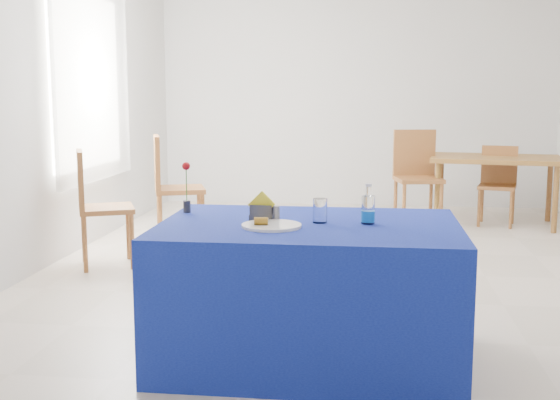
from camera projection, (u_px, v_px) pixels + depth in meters
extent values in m
plane|color=beige|center=(346.00, 272.00, 5.73)|extent=(7.00, 7.00, 0.00)
plane|color=silver|center=(356.00, 96.00, 8.95)|extent=(5.00, 0.00, 5.00)
plane|color=silver|center=(314.00, 111.00, 2.09)|extent=(5.00, 0.00, 5.00)
plane|color=silver|center=(46.00, 99.00, 5.83)|extent=(0.00, 7.00, 7.00)
cube|color=white|center=(87.00, 82.00, 6.59)|extent=(0.04, 1.50, 1.60)
cube|color=white|center=(94.00, 82.00, 6.58)|extent=(0.04, 1.75, 1.85)
cylinder|color=white|center=(272.00, 226.00, 3.65)|extent=(0.31, 0.31, 0.01)
cylinder|color=white|center=(320.00, 211.00, 3.77)|extent=(0.08, 0.08, 0.13)
cylinder|color=slate|center=(271.00, 211.00, 3.87)|extent=(0.03, 0.03, 0.08)
cylinder|color=slate|center=(277.00, 214.00, 3.80)|extent=(0.03, 0.03, 0.08)
cube|color=navy|center=(309.00, 292.00, 3.82)|extent=(1.60, 1.10, 0.76)
cylinder|color=silver|center=(368.00, 210.00, 3.73)|extent=(0.07, 0.07, 0.15)
cylinder|color=blue|center=(368.00, 216.00, 3.74)|extent=(0.07, 0.07, 0.06)
cylinder|color=white|center=(368.00, 191.00, 3.72)|extent=(0.03, 0.03, 0.05)
cylinder|color=white|center=(369.00, 185.00, 3.71)|extent=(0.03, 0.03, 0.01)
cube|color=#36363B|center=(262.00, 218.00, 3.82)|extent=(0.13, 0.06, 0.03)
cube|color=#39393E|center=(261.00, 213.00, 3.79)|extent=(0.12, 0.01, 0.09)
cube|color=#36353A|center=(262.00, 212.00, 3.84)|extent=(0.12, 0.01, 0.09)
cube|color=yellow|center=(261.00, 205.00, 3.81)|extent=(0.15, 0.02, 0.15)
cylinder|color=#27272C|center=(187.00, 206.00, 4.09)|extent=(0.04, 0.04, 0.07)
cylinder|color=#185F17|center=(186.00, 187.00, 4.07)|extent=(0.01, 0.01, 0.22)
sphere|color=#B50C11|center=(186.00, 166.00, 4.05)|extent=(0.05, 0.05, 0.05)
cube|color=olive|center=(496.00, 159.00, 7.70)|extent=(1.49, 1.08, 0.05)
cylinder|color=olive|center=(437.00, 195.00, 7.59)|extent=(0.06, 0.06, 0.71)
cylinder|color=brown|center=(555.00, 199.00, 7.26)|extent=(0.06, 0.06, 0.71)
cylinder|color=brown|center=(441.00, 187.00, 8.25)|extent=(0.06, 0.06, 0.71)
cylinder|color=brown|center=(549.00, 190.00, 7.93)|extent=(0.06, 0.06, 0.71)
cylinder|color=#9A5C2C|center=(404.00, 207.00, 7.42)|extent=(0.04, 0.04, 0.50)
cylinder|color=#9A5C2C|center=(441.00, 207.00, 7.45)|extent=(0.04, 0.04, 0.50)
cylinder|color=#9A5C2C|center=(395.00, 201.00, 7.82)|extent=(0.04, 0.04, 0.50)
cylinder|color=#9A5C2C|center=(431.00, 201.00, 7.84)|extent=(0.04, 0.04, 0.50)
cube|color=#9A5C2C|center=(418.00, 180.00, 7.59)|extent=(0.55, 0.55, 0.04)
cube|color=#9A5C2C|center=(414.00, 153.00, 7.76)|extent=(0.47, 0.13, 0.51)
cylinder|color=#9A5C2C|center=(479.00, 208.00, 7.62)|extent=(0.03, 0.03, 0.41)
cylinder|color=#9A5C2C|center=(511.00, 210.00, 7.50)|extent=(0.03, 0.03, 0.41)
cylinder|color=#9A5C2C|center=(482.00, 204.00, 7.93)|extent=(0.03, 0.03, 0.41)
cylinder|color=#9A5C2C|center=(513.00, 205.00, 7.81)|extent=(0.03, 0.03, 0.41)
cube|color=#9A5C2C|center=(497.00, 187.00, 7.68)|extent=(0.47, 0.47, 0.04)
cube|color=#9A5C2C|center=(499.00, 165.00, 7.81)|extent=(0.38, 0.13, 0.42)
cylinder|color=#9A5C2C|center=(132.00, 241.00, 5.79)|extent=(0.04, 0.04, 0.47)
cylinder|color=#9A5C2C|center=(128.00, 233.00, 6.14)|extent=(0.04, 0.04, 0.47)
cylinder|color=#9A5C2C|center=(85.00, 244.00, 5.68)|extent=(0.04, 0.04, 0.47)
cylinder|color=#9A5C2C|center=(84.00, 235.00, 6.04)|extent=(0.04, 0.04, 0.47)
cube|color=#9A5C2C|center=(106.00, 209.00, 5.87)|extent=(0.58, 0.58, 0.04)
cube|color=#9A5C2C|center=(80.00, 180.00, 5.78)|extent=(0.22, 0.42, 0.48)
cylinder|color=#9A5C2C|center=(203.00, 219.00, 6.70)|extent=(0.04, 0.04, 0.50)
cylinder|color=#9A5C2C|center=(199.00, 213.00, 7.09)|extent=(0.04, 0.04, 0.50)
cylinder|color=#9A5C2C|center=(160.00, 221.00, 6.62)|extent=(0.04, 0.04, 0.50)
cylinder|color=#9A5C2C|center=(159.00, 214.00, 7.01)|extent=(0.04, 0.04, 0.50)
cube|color=#9A5C2C|center=(180.00, 190.00, 6.82)|extent=(0.59, 0.59, 0.04)
cube|color=#9A5C2C|center=(157.00, 162.00, 6.73)|extent=(0.19, 0.46, 0.51)
cylinder|color=gold|center=(261.00, 221.00, 3.63)|extent=(0.08, 0.05, 0.04)
cylinder|color=beige|center=(268.00, 221.00, 3.63)|extent=(0.01, 0.03, 0.03)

